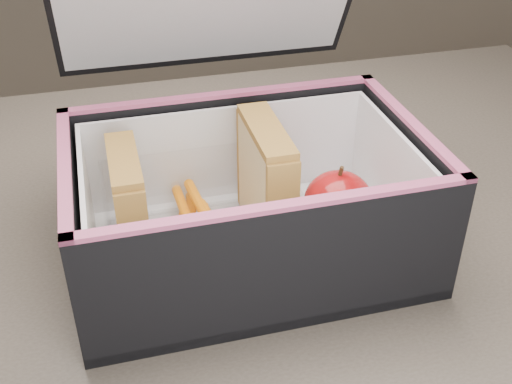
% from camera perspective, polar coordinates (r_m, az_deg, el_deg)
% --- Properties ---
extents(kitchen_table, '(1.20, 0.80, 0.75)m').
position_cam_1_polar(kitchen_table, '(0.71, -3.79, -9.63)').
color(kitchen_table, '#62574C').
rests_on(kitchen_table, ground).
extents(lunch_bag, '(0.32, 0.31, 0.30)m').
position_cam_1_polar(lunch_bag, '(0.59, -0.82, 0.02)').
color(lunch_bag, black).
rests_on(lunch_bag, kitchen_table).
extents(plastic_tub, '(0.17, 0.12, 0.07)m').
position_cam_1_polar(plastic_tub, '(0.60, -4.98, -1.89)').
color(plastic_tub, white).
rests_on(plastic_tub, lunch_bag).
extents(sandwich_left, '(0.03, 0.09, 0.10)m').
position_cam_1_polar(sandwich_left, '(0.58, -11.20, -1.26)').
color(sandwich_left, '#D2C080').
rests_on(sandwich_left, plastic_tub).
extents(sandwich_right, '(0.03, 0.10, 0.11)m').
position_cam_1_polar(sandwich_right, '(0.60, 0.89, 0.92)').
color(sandwich_right, '#D2C080').
rests_on(sandwich_right, plastic_tub).
extents(carrot_sticks, '(0.05, 0.14, 0.03)m').
position_cam_1_polar(carrot_sticks, '(0.61, -5.33, -2.84)').
color(carrot_sticks, orange).
rests_on(carrot_sticks, plastic_tub).
extents(paper_napkin, '(0.09, 0.09, 0.01)m').
position_cam_1_polar(paper_napkin, '(0.64, 7.18, -3.04)').
color(paper_napkin, white).
rests_on(paper_napkin, lunch_bag).
extents(red_apple, '(0.09, 0.09, 0.07)m').
position_cam_1_polar(red_apple, '(0.61, 7.32, -0.93)').
color(red_apple, maroon).
rests_on(red_apple, paper_napkin).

